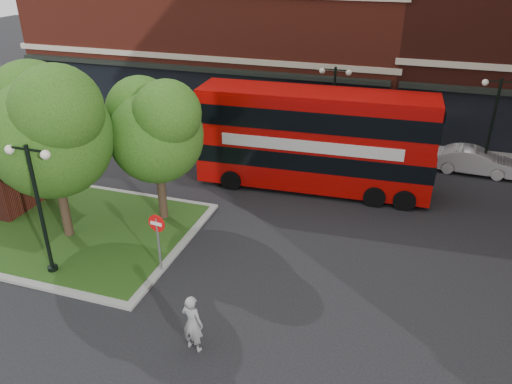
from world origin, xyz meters
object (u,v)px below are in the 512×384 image
(car_white, at_px, (474,161))
(car_silver, at_px, (297,136))
(bus, at_px, (314,134))
(woman, at_px, (192,323))

(car_white, bearing_deg, car_silver, 89.74)
(bus, height_order, woman, bus)
(woman, relative_size, car_white, 0.47)
(car_white, bearing_deg, bus, 121.88)
(bus, relative_size, woman, 5.86)
(bus, xyz_separation_m, car_white, (7.63, 4.30, -2.09))
(woman, height_order, car_silver, woman)
(car_silver, distance_m, car_white, 9.58)
(bus, height_order, car_silver, bus)
(car_silver, relative_size, car_white, 1.15)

